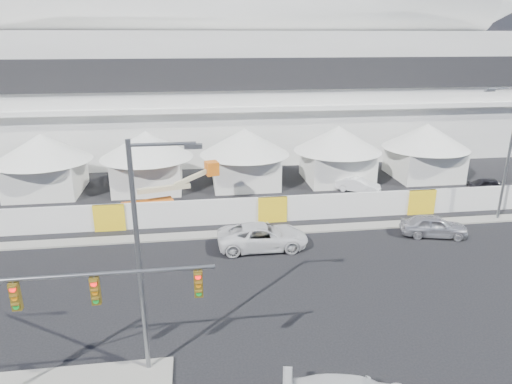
{
  "coord_description": "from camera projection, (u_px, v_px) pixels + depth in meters",
  "views": [
    {
      "loc": [
        0.33,
        -17.42,
        13.48
      ],
      "look_at": [
        4.13,
        10.0,
        3.99
      ],
      "focal_mm": 32.0,
      "sensor_mm": 36.0,
      "label": 1
    }
  ],
  "objects": [
    {
      "name": "ground",
      "position": [
        196.0,
        350.0,
        20.65
      ],
      "size": [
        160.0,
        160.0,
        0.0
      ],
      "primitive_type": "plane",
      "color": "black",
      "rests_on": "ground"
    },
    {
      "name": "far_curb",
      "position": [
        456.0,
        221.0,
        34.94
      ],
      "size": [
        80.0,
        1.2,
        0.12
      ],
      "primitive_type": "cube",
      "color": "gray",
      "rests_on": "ground"
    },
    {
      "name": "stadium",
      "position": [
        258.0,
        70.0,
        57.61
      ],
      "size": [
        80.0,
        24.8,
        21.98
      ],
      "color": "silver",
      "rests_on": "ground"
    },
    {
      "name": "tent_row",
      "position": [
        196.0,
        154.0,
        42.19
      ],
      "size": [
        53.4,
        8.4,
        5.4
      ],
      "color": "white",
      "rests_on": "ground"
    },
    {
      "name": "hoarding_fence",
      "position": [
        272.0,
        209.0,
        34.7
      ],
      "size": [
        70.0,
        0.25,
        2.0
      ],
      "primitive_type": "cube",
      "color": "silver",
      "rests_on": "ground"
    },
    {
      "name": "sedan_silver",
      "position": [
        434.0,
        226.0,
        32.23
      ],
      "size": [
        2.88,
        4.85,
        1.55
      ],
      "primitive_type": "imported",
      "rotation": [
        0.0,
        0.0,
        1.33
      ],
      "color": "silver",
      "rests_on": "ground"
    },
    {
      "name": "pickup_curb",
      "position": [
        263.0,
        236.0,
        30.37
      ],
      "size": [
        2.84,
        6.06,
        1.68
      ],
      "primitive_type": "imported",
      "rotation": [
        0.0,
        0.0,
        1.56
      ],
      "color": "white",
      "rests_on": "ground"
    },
    {
      "name": "lot_car_a",
      "position": [
        358.0,
        185.0,
        41.47
      ],
      "size": [
        3.42,
        4.02,
        1.3
      ],
      "primitive_type": "imported",
      "rotation": [
        0.0,
        0.0,
        0.95
      ],
      "color": "white",
      "rests_on": "ground"
    },
    {
      "name": "lot_car_b",
      "position": [
        492.0,
        186.0,
        40.88
      ],
      "size": [
        3.0,
        4.54,
        1.44
      ],
      "primitive_type": "imported",
      "rotation": [
        0.0,
        0.0,
        1.23
      ],
      "color": "black",
      "rests_on": "ground"
    },
    {
      "name": "traffic_mast",
      "position": [
        15.0,
        329.0,
        15.97
      ],
      "size": [
        9.63,
        0.62,
        6.34
      ],
      "color": "slate",
      "rests_on": "median_island"
    },
    {
      "name": "streetlight_median",
      "position": [
        144.0,
        246.0,
        17.59
      ],
      "size": [
        2.73,
        0.27,
        9.86
      ],
      "color": "slate",
      "rests_on": "median_island"
    },
    {
      "name": "streetlight_curb",
      "position": [
        508.0,
        145.0,
        33.45
      ],
      "size": [
        3.02,
        0.68,
        10.22
      ],
      "color": "slate",
      "rests_on": "ground"
    },
    {
      "name": "boom_lift",
      "position": [
        158.0,
        204.0,
        35.64
      ],
      "size": [
        7.98,
        2.71,
        3.94
      ],
      "rotation": [
        0.0,
        0.0,
        0.26
      ],
      "color": "orange",
      "rests_on": "ground"
    }
  ]
}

